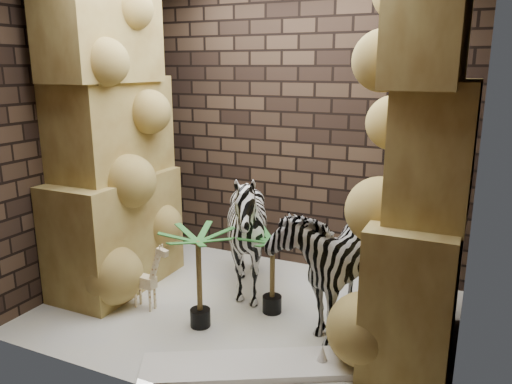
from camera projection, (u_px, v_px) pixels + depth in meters
The scene contains 13 objects.
floor at pixel (245, 311), 4.40m from camera, with size 3.50×3.50×0.00m, color silver.
wall_back at pixel (297, 127), 5.13m from camera, with size 3.50×3.50×0.00m, color black.
wall_front at pixel (151, 173), 2.93m from camera, with size 3.50×3.50×0.00m, color black.
wall_left at pixel (80, 132), 4.74m from camera, with size 3.00×3.00×0.00m, color black.
wall_right at pixel (478, 161), 3.32m from camera, with size 3.00×3.00×0.00m, color black.
rock_pillar_left at pixel (109, 134), 4.60m from camera, with size 0.68×1.30×3.00m, color tan, non-canonical shape.
rock_pillar_right at pixel (426, 157), 3.45m from camera, with size 0.58×1.25×3.00m, color tan, non-canonical shape.
zebra_right at pixel (332, 250), 4.08m from camera, with size 0.59×1.09×1.29m, color white.
zebra_left at pixel (247, 238), 4.55m from camera, with size 1.02×1.27×1.15m, color white.
giraffe_toy at pixel (144, 274), 4.38m from camera, with size 0.34×0.11×0.66m, color #F8E4B3, non-canonical shape.
palm_front at pixel (272, 272), 4.29m from camera, with size 0.36×0.36×0.75m, color #1E6314, non-canonical shape.
palm_back at pixel (199, 279), 4.04m from camera, with size 0.36×0.36×0.85m, color #1E6314, non-canonical shape.
surfboard at pixel (248, 366), 3.54m from camera, with size 1.53×0.37×0.05m, color white.
Camera 1 is at (1.77, -3.59, 2.11)m, focal length 34.67 mm.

